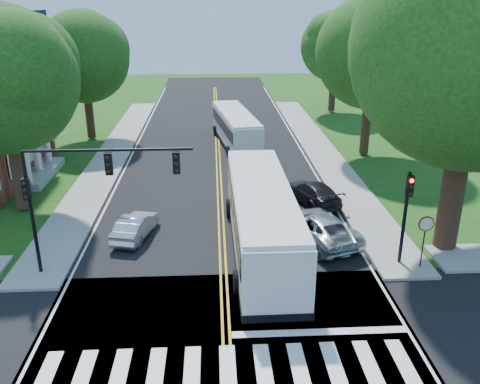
{
  "coord_description": "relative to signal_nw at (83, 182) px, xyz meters",
  "views": [
    {
      "loc": [
        -0.33,
        -13.97,
        11.67
      ],
      "look_at": [
        0.97,
        10.07,
        2.4
      ],
      "focal_mm": 38.0,
      "sensor_mm": 36.0,
      "label": 1
    }
  ],
  "objects": [
    {
      "name": "stop_sign",
      "position": [
        14.86,
        -0.45,
        -2.35
      ],
      "size": [
        0.76,
        0.08,
        2.53
      ],
      "color": "black",
      "rests_on": "ground"
    },
    {
      "name": "bus_follow",
      "position": [
        7.38,
        20.93,
        -2.9
      ],
      "size": [
        3.85,
        11.02,
        2.79
      ],
      "rotation": [
        0.0,
        0.0,
        3.28
      ],
      "color": "silver",
      "rests_on": "road"
    },
    {
      "name": "cross_road",
      "position": [
        5.86,
        -6.43,
        -4.37
      ],
      "size": [
        60.0,
        12.0,
        0.01
      ],
      "primitive_type": "cube",
      "color": "black",
      "rests_on": "ground"
    },
    {
      "name": "road",
      "position": [
        5.86,
        11.57,
        -4.37
      ],
      "size": [
        14.0,
        96.0,
        0.01
      ],
      "primitive_type": "cube",
      "color": "black",
      "rests_on": "ground"
    },
    {
      "name": "tree_east_far",
      "position": [
        18.36,
        33.57,
        2.48
      ],
      "size": [
        7.2,
        7.2,
        10.34
      ],
      "color": "#392616",
      "rests_on": "ground"
    },
    {
      "name": "tree_west_near",
      "position": [
        -5.64,
        7.57,
        3.15
      ],
      "size": [
        8.0,
        8.0,
        11.4
      ],
      "color": "#392616",
      "rests_on": "ground"
    },
    {
      "name": "crosswalk",
      "position": [
        5.86,
        -6.93,
        -4.36
      ],
      "size": [
        12.6,
        3.0,
        0.01
      ],
      "primitive_type": "cube",
      "color": "silver",
      "rests_on": "road"
    },
    {
      "name": "signal_nw",
      "position": [
        0.0,
        0.0,
        0.0
      ],
      "size": [
        7.15,
        0.46,
        5.66
      ],
      "color": "black",
      "rests_on": "ground"
    },
    {
      "name": "hatchback",
      "position": [
        1.42,
        3.61,
        -3.75
      ],
      "size": [
        2.15,
        3.95,
        1.24
      ],
      "primitive_type": "imported",
      "rotation": [
        0.0,
        0.0,
        2.91
      ],
      "color": "silver",
      "rests_on": "road"
    },
    {
      "name": "tree_ne_big",
      "position": [
        16.86,
        1.57,
        5.24
      ],
      "size": [
        10.8,
        10.8,
        14.91
      ],
      "color": "#392616",
      "rests_on": "ground"
    },
    {
      "name": "sidewalk_ne",
      "position": [
        14.16,
        18.57,
        -4.3
      ],
      "size": [
        2.6,
        40.0,
        0.15
      ],
      "primitive_type": "cube",
      "color": "gray",
      "rests_on": "ground"
    },
    {
      "name": "center_line",
      "position": [
        5.86,
        15.57,
        -4.36
      ],
      "size": [
        0.36,
        70.0,
        0.01
      ],
      "primitive_type": "cube",
      "color": "gold",
      "rests_on": "road"
    },
    {
      "name": "edge_line_e",
      "position": [
        12.66,
        15.57,
        -4.36
      ],
      "size": [
        0.12,
        70.0,
        0.01
      ],
      "primitive_type": "cube",
      "color": "silver",
      "rests_on": "road"
    },
    {
      "name": "stop_bar",
      "position": [
        9.36,
        -4.83,
        -4.36
      ],
      "size": [
        6.6,
        0.4,
        0.01
      ],
      "primitive_type": "cube",
      "color": "silver",
      "rests_on": "road"
    },
    {
      "name": "signal_ne",
      "position": [
        14.06,
        0.01,
        -1.41
      ],
      "size": [
        0.3,
        0.46,
        4.4
      ],
      "color": "black",
      "rests_on": "ground"
    },
    {
      "name": "sidewalk_nw",
      "position": [
        -2.44,
        18.57,
        -4.3
      ],
      "size": [
        2.6,
        40.0,
        0.15
      ],
      "primitive_type": "cube",
      "color": "gray",
      "rests_on": "ground"
    },
    {
      "name": "tree_east_mid",
      "position": [
        17.36,
        17.57,
        3.48
      ],
      "size": [
        8.4,
        8.4,
        11.93
      ],
      "color": "#392616",
      "rests_on": "ground"
    },
    {
      "name": "bus_lead",
      "position": [
        7.77,
        1.95,
        -2.63
      ],
      "size": [
        3.19,
        12.76,
        3.3
      ],
      "rotation": [
        0.0,
        0.0,
        3.15
      ],
      "color": "silver",
      "rests_on": "road"
    },
    {
      "name": "suv",
      "position": [
        10.79,
        2.77,
        -3.63
      ],
      "size": [
        4.06,
        5.81,
        1.47
      ],
      "primitive_type": "imported",
      "rotation": [
        0.0,
        0.0,
        3.48
      ],
      "color": "silver",
      "rests_on": "road"
    },
    {
      "name": "edge_line_w",
      "position": [
        -0.94,
        15.57,
        -4.36
      ],
      "size": [
        0.12,
        70.0,
        0.01
      ],
      "primitive_type": "cube",
      "color": "silver",
      "rests_on": "road"
    },
    {
      "name": "tree_west_far",
      "position": [
        -5.14,
        23.57,
        2.62
      ],
      "size": [
        7.6,
        7.6,
        10.67
      ],
      "color": "#392616",
      "rests_on": "ground"
    },
    {
      "name": "dark_sedan",
      "position": [
        11.45,
        7.82,
        -3.7
      ],
      "size": [
        3.25,
        4.94,
        1.33
      ],
      "primitive_type": "imported",
      "rotation": [
        0.0,
        0.0,
        3.47
      ],
      "color": "black",
      "rests_on": "road"
    },
    {
      "name": "ground",
      "position": [
        5.86,
        -6.43,
        -4.38
      ],
      "size": [
        140.0,
        140.0,
        0.0
      ],
      "primitive_type": "plane",
      "color": "#1E4511",
      "rests_on": "ground"
    }
  ]
}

